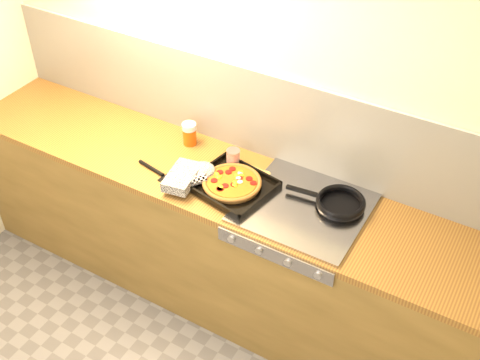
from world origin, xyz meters
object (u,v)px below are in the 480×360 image
Objects in this scene: pizza_on_tray at (219,181)px; juice_glass at (190,134)px; tomato_can at (233,158)px; frying_pan at (339,203)px.

juice_glass is at bearing 144.77° from pizza_on_tray.
tomato_can is 0.78× the size of juice_glass.
juice_glass reaches higher than pizza_on_tray.
frying_pan is 4.01× the size of tomato_can.
tomato_can is at bearing 177.25° from frying_pan.
pizza_on_tray is 4.09× the size of juice_glass.
pizza_on_tray reaches higher than frying_pan.
juice_glass is at bearing 170.50° from tomato_can.
frying_pan is at bearing -5.03° from juice_glass.
juice_glass reaches higher than tomato_can.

